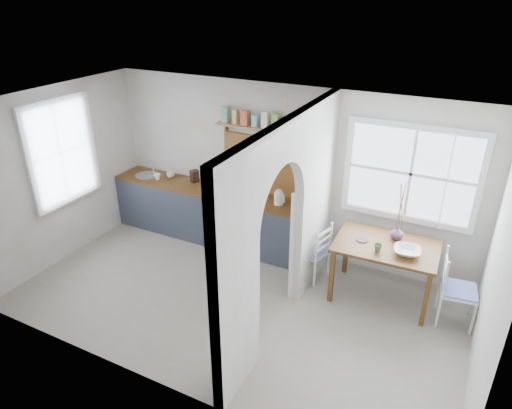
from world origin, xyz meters
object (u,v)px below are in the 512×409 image
at_px(kettle, 279,197).
at_px(vase, 397,233).
at_px(chair_left, 312,250).
at_px(chair_right, 459,289).
at_px(dining_table, 383,271).

distance_m(kettle, vase, 1.76).
height_order(chair_left, vase, vase).
bearing_deg(kettle, chair_right, -31.01).
distance_m(chair_right, kettle, 2.69).
xyz_separation_m(dining_table, vase, (0.08, 0.21, 0.50)).
relative_size(dining_table, kettle, 5.85).
bearing_deg(kettle, chair_left, -45.43).
bearing_deg(dining_table, chair_left, 176.49).
bearing_deg(vase, kettle, 176.81).
height_order(chair_right, kettle, kettle).
distance_m(dining_table, kettle, 1.81).
bearing_deg(dining_table, kettle, 167.64).
height_order(dining_table, chair_left, chair_left).
height_order(chair_right, vase, vase).
distance_m(dining_table, chair_left, 1.01).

